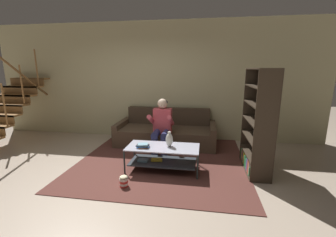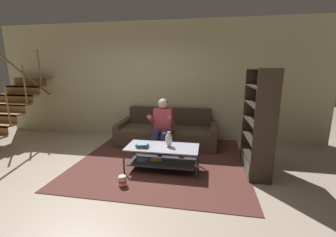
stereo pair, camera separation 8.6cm
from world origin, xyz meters
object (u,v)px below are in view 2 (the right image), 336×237
Objects in this scene: couch at (167,133)px; coffee_table at (162,154)px; person_seated_center at (162,124)px; book_stack at (142,145)px; bookshelf at (259,133)px; popcorn_tub at (123,181)px; vase at (169,140)px.

couch is 1.83× the size of coffee_table.
coffee_table is at bearing -78.86° from person_seated_center.
bookshelf is at bearing 10.90° from book_stack.
coffee_table is 5.42× the size of book_stack.
coffee_table is at bearing 55.75° from popcorn_tub.
person_seated_center is 1.91m from bookshelf.
book_stack is at bearing -95.61° from couch.
couch reaches higher than book_stack.
book_stack is at bearing -169.10° from bookshelf.
bookshelf is at bearing 9.51° from vase.
book_stack is (-0.44, -0.12, -0.09)m from vase.
couch is 1.44m from coffee_table.
coffee_table is 0.85m from popcorn_tub.
bookshelf reaches higher than popcorn_tub.
bookshelf reaches higher than coffee_table.
popcorn_tub is at bearing -155.46° from bookshelf.
coffee_table is 0.71× the size of bookshelf.
person_seated_center is at bearing 78.96° from popcorn_tub.
popcorn_tub is at bearing -104.30° from book_stack.
person_seated_center is 0.88m from vase.
couch is at bearing 90.00° from person_seated_center.
couch is 8.57× the size of vase.
vase reaches higher than coffee_table.
person_seated_center is 0.93m from coffee_table.
bookshelf reaches higher than person_seated_center.
coffee_table is at bearing -83.31° from couch.
couch is at bearing 96.69° from coffee_table.
couch is 2.00× the size of person_seated_center.
book_stack is (-0.15, -0.95, -0.15)m from person_seated_center.
bookshelf is (1.82, -0.57, 0.07)m from person_seated_center.
couch reaches higher than coffee_table.
couch is 1.29× the size of bookshelf.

